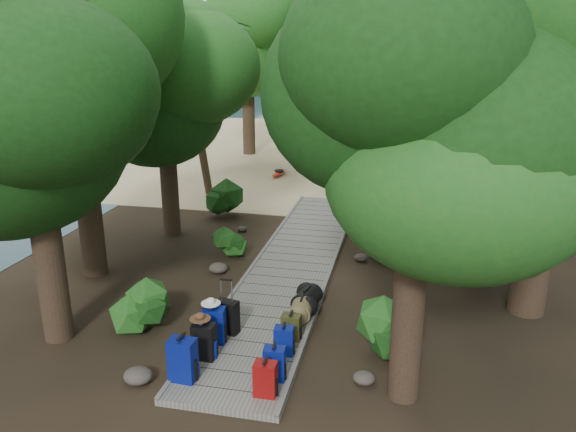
% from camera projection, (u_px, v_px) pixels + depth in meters
% --- Properties ---
extents(ground, '(120.00, 120.00, 0.00)m').
position_uv_depth(ground, '(286.00, 282.00, 13.24)').
color(ground, '#302318').
rests_on(ground, ground).
extents(sand_beach, '(40.00, 22.00, 0.02)m').
position_uv_depth(sand_beach, '(355.00, 153.00, 28.14)').
color(sand_beach, tan).
rests_on(sand_beach, ground).
extents(distant_hill, '(32.00, 16.00, 12.00)m').
position_uv_depth(distant_hill, '(43.00, 87.00, 66.04)').
color(distant_hill, black).
rests_on(distant_hill, ground).
extents(boardwalk, '(2.00, 12.00, 0.12)m').
position_uv_depth(boardwalk, '(295.00, 264.00, 14.15)').
color(boardwalk, slate).
rests_on(boardwalk, ground).
extents(backpack_left_a, '(0.45, 0.33, 0.81)m').
position_uv_depth(backpack_left_a, '(183.00, 358.00, 9.14)').
color(backpack_left_a, navy).
rests_on(backpack_left_a, boardwalk).
extents(backpack_left_b, '(0.40, 0.29, 0.72)m').
position_uv_depth(backpack_left_b, '(204.00, 339.00, 9.79)').
color(backpack_left_b, black).
rests_on(backpack_left_b, boardwalk).
extents(backpack_left_c, '(0.44, 0.34, 0.75)m').
position_uv_depth(backpack_left_c, '(214.00, 323.00, 10.30)').
color(backpack_left_c, navy).
rests_on(backpack_left_c, boardwalk).
extents(backpack_right_a, '(0.35, 0.25, 0.63)m').
position_uv_depth(backpack_right_a, '(265.00, 377.00, 8.77)').
color(backpack_right_a, maroon).
rests_on(backpack_right_a, boardwalk).
extents(backpack_right_b, '(0.37, 0.28, 0.63)m').
position_uv_depth(backpack_right_b, '(274.00, 362.00, 9.19)').
color(backpack_right_b, navy).
rests_on(backpack_right_b, boardwalk).
extents(backpack_right_c, '(0.36, 0.27, 0.58)m').
position_uv_depth(backpack_right_c, '(284.00, 339.00, 9.93)').
color(backpack_right_c, navy).
rests_on(backpack_right_c, boardwalk).
extents(backpack_right_d, '(0.36, 0.26, 0.53)m').
position_uv_depth(backpack_right_d, '(291.00, 325.00, 10.45)').
color(backpack_right_d, '#353715').
rests_on(backpack_right_d, boardwalk).
extents(duffel_right_khaki, '(0.45, 0.65, 0.42)m').
position_uv_depth(duffel_right_khaki, '(302.00, 308.00, 11.25)').
color(duffel_right_khaki, olive).
rests_on(duffel_right_khaki, boardwalk).
extents(duffel_right_black, '(0.59, 0.77, 0.43)m').
position_uv_depth(duffel_right_black, '(307.00, 299.00, 11.62)').
color(duffel_right_black, black).
rests_on(duffel_right_black, boardwalk).
extents(suitcase_on_boardwalk, '(0.46, 0.32, 0.65)m').
position_uv_depth(suitcase_on_boardwalk, '(227.00, 317.00, 10.65)').
color(suitcase_on_boardwalk, black).
rests_on(suitcase_on_boardwalk, boardwalk).
extents(lone_suitcase_on_sand, '(0.40, 0.25, 0.61)m').
position_uv_depth(lone_suitcase_on_sand, '(343.00, 184.00, 20.78)').
color(lone_suitcase_on_sand, black).
rests_on(lone_suitcase_on_sand, sand_beach).
extents(hat_brown, '(0.37, 0.37, 0.11)m').
position_uv_depth(hat_brown, '(200.00, 316.00, 9.73)').
color(hat_brown, '#51351E').
rests_on(hat_brown, backpack_left_b).
extents(hat_white, '(0.36, 0.36, 0.12)m').
position_uv_depth(hat_white, '(211.00, 301.00, 10.23)').
color(hat_white, silver).
rests_on(hat_white, backpack_left_c).
extents(kayak, '(0.95, 3.07, 0.30)m').
position_uv_depth(kayak, '(279.00, 172.00, 23.39)').
color(kayak, '#A0180D').
rests_on(kayak, sand_beach).
extents(sun_lounger, '(0.69, 1.98, 0.63)m').
position_uv_depth(sun_lounger, '(421.00, 179.00, 21.50)').
color(sun_lounger, silver).
rests_on(sun_lounger, sand_beach).
extents(tree_right_a, '(4.19, 4.19, 6.99)m').
position_uv_depth(tree_right_a, '(417.00, 186.00, 7.98)').
color(tree_right_a, black).
rests_on(tree_right_a, ground).
extents(tree_right_b, '(5.96, 5.96, 10.64)m').
position_uv_depth(tree_right_b, '(562.00, 48.00, 10.24)').
color(tree_right_b, black).
rests_on(tree_right_b, ground).
extents(tree_right_c, '(5.25, 5.25, 9.09)m').
position_uv_depth(tree_right_c, '(473.00, 84.00, 12.16)').
color(tree_right_c, black).
rests_on(tree_right_c, ground).
extents(tree_right_d, '(6.41, 6.41, 11.75)m').
position_uv_depth(tree_right_d, '(524.00, 23.00, 14.26)').
color(tree_right_d, black).
rests_on(tree_right_d, ground).
extents(tree_right_e, '(4.93, 4.93, 8.87)m').
position_uv_depth(tree_right_e, '(455.00, 73.00, 17.75)').
color(tree_right_e, black).
rests_on(tree_right_e, ground).
extents(tree_right_f, '(5.23, 5.23, 9.34)m').
position_uv_depth(tree_right_f, '(521.00, 62.00, 20.04)').
color(tree_right_f, black).
rests_on(tree_right_f, ground).
extents(tree_left_a, '(4.62, 4.62, 7.69)m').
position_uv_depth(tree_left_a, '(33.00, 139.00, 9.65)').
color(tree_left_a, black).
rests_on(tree_left_a, ground).
extents(tree_left_b, '(4.54, 4.54, 8.16)m').
position_uv_depth(tree_left_b, '(77.00, 105.00, 12.52)').
color(tree_left_b, black).
rests_on(tree_left_b, ground).
extents(tree_left_c, '(4.11, 4.11, 7.14)m').
position_uv_depth(tree_left_c, '(165.00, 111.00, 15.47)').
color(tree_left_c, black).
rests_on(tree_left_c, ground).
extents(tree_back_a, '(4.66, 4.66, 8.07)m').
position_uv_depth(tree_back_a, '(319.00, 71.00, 26.16)').
color(tree_back_a, black).
rests_on(tree_back_a, ground).
extents(tree_back_b, '(5.95, 5.95, 10.63)m').
position_uv_depth(tree_back_b, '(404.00, 42.00, 26.52)').
color(tree_back_b, black).
rests_on(tree_back_b, ground).
extents(tree_back_c, '(5.32, 5.32, 9.58)m').
position_uv_depth(tree_back_c, '(473.00, 54.00, 25.70)').
color(tree_back_c, black).
rests_on(tree_back_c, ground).
extents(tree_back_d, '(5.13, 5.13, 8.54)m').
position_uv_depth(tree_back_d, '(248.00, 65.00, 26.62)').
color(tree_back_d, black).
rests_on(tree_back_d, ground).
extents(palm_right_a, '(4.20, 4.20, 7.17)m').
position_uv_depth(palm_right_a, '(416.00, 106.00, 16.56)').
color(palm_right_a, '#103911').
rests_on(palm_right_a, ground).
extents(palm_right_b, '(4.59, 4.59, 8.86)m').
position_uv_depth(palm_right_b, '(485.00, 68.00, 20.68)').
color(palm_right_b, '#103911').
rests_on(palm_right_b, ground).
extents(palm_right_c, '(4.85, 4.85, 7.71)m').
position_uv_depth(palm_right_c, '(408.00, 79.00, 23.73)').
color(palm_right_c, '#103911').
rests_on(palm_right_c, ground).
extents(palm_left_a, '(3.89, 3.89, 6.19)m').
position_uv_depth(palm_left_a, '(199.00, 110.00, 19.76)').
color(palm_left_a, '#103911').
rests_on(palm_left_a, ground).
extents(rock_left_a, '(0.49, 0.44, 0.27)m').
position_uv_depth(rock_left_a, '(138.00, 376.00, 9.34)').
color(rock_left_a, '#4C473F').
rests_on(rock_left_a, ground).
extents(rock_left_b, '(0.31, 0.28, 0.17)m').
position_uv_depth(rock_left_b, '(163.00, 306.00, 11.89)').
color(rock_left_b, '#4C473F').
rests_on(rock_left_b, ground).
extents(rock_left_c, '(0.46, 0.41, 0.25)m').
position_uv_depth(rock_left_c, '(218.00, 268.00, 13.73)').
color(rock_left_c, '#4C473F').
rests_on(rock_left_c, ground).
extents(rock_left_d, '(0.28, 0.26, 0.16)m').
position_uv_depth(rock_left_d, '(242.00, 229.00, 16.70)').
color(rock_left_d, '#4C473F').
rests_on(rock_left_d, ground).
extents(rock_right_a, '(0.38, 0.34, 0.21)m').
position_uv_depth(rock_right_a, '(364.00, 378.00, 9.33)').
color(rock_right_a, '#4C473F').
rests_on(rock_right_a, ground).
extents(rock_right_b, '(0.54, 0.49, 0.30)m').
position_uv_depth(rock_right_b, '(409.00, 319.00, 11.17)').
color(rock_right_b, '#4C473F').
rests_on(rock_right_b, ground).
extents(rock_right_c, '(0.35, 0.31, 0.19)m').
position_uv_depth(rock_right_c, '(361.00, 257.00, 14.47)').
color(rock_right_c, '#4C473F').
rests_on(rock_right_c, ground).
extents(rock_right_d, '(0.58, 0.52, 0.32)m').
position_uv_depth(rock_right_d, '(413.00, 230.00, 16.31)').
color(rock_right_d, '#4C473F').
rests_on(rock_right_d, ground).
extents(shrub_left_a, '(0.95, 0.95, 0.85)m').
position_uv_depth(shrub_left_a, '(144.00, 308.00, 11.04)').
color(shrub_left_a, '#19551C').
rests_on(shrub_left_a, ground).
extents(shrub_left_b, '(0.85, 0.85, 0.77)m').
position_uv_depth(shrub_left_b, '(232.00, 242.00, 14.71)').
color(shrub_left_b, '#19551C').
rests_on(shrub_left_b, ground).
extents(shrub_left_c, '(1.22, 1.22, 1.10)m').
position_uv_depth(shrub_left_c, '(221.00, 200.00, 17.99)').
color(shrub_left_c, '#19551C').
rests_on(shrub_left_c, ground).
extents(shrub_right_a, '(1.08, 1.08, 0.98)m').
position_uv_depth(shrub_right_a, '(392.00, 331.00, 10.07)').
color(shrub_right_a, '#19551C').
rests_on(shrub_right_a, ground).
extents(shrub_right_b, '(1.46, 1.46, 1.31)m').
position_uv_depth(shrub_right_b, '(390.00, 235.00, 14.47)').
color(shrub_right_b, '#19551C').
rests_on(shrub_right_b, ground).
extents(shrub_right_c, '(0.92, 0.92, 0.83)m').
position_uv_depth(shrub_right_c, '(390.00, 210.00, 17.35)').
color(shrub_right_c, '#19551C').
rests_on(shrub_right_c, ground).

